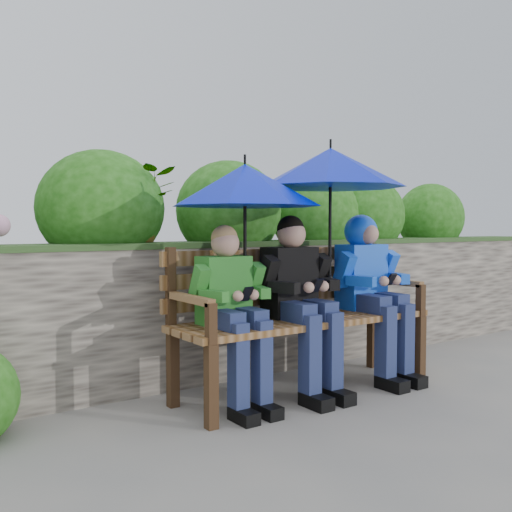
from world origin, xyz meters
TOP-DOWN VIEW (x-y plane):
  - ground at (0.00, 0.00)m, footprint 60.00×60.00m
  - garden_backdrop at (-0.01, 1.60)m, footprint 8.00×2.88m
  - park_bench at (0.36, 0.11)m, footprint 1.92×0.56m
  - boy_left at (-0.24, 0.02)m, footprint 0.48×0.56m
  - boy_middle at (0.29, 0.01)m, footprint 0.53×0.61m
  - boy_right at (0.99, 0.02)m, footprint 0.54×0.65m
  - umbrella_left at (-0.11, 0.07)m, footprint 0.97×0.97m
  - umbrella_right at (0.57, 0.01)m, footprint 1.04×1.04m

SIDE VIEW (x-z plane):
  - ground at x=0.00m, z-range 0.00..0.00m
  - park_bench at x=0.36m, z-range 0.07..1.08m
  - garden_backdrop at x=-0.01m, z-range -0.28..1.49m
  - boy_left at x=-0.24m, z-range 0.08..1.24m
  - boy_middle at x=0.29m, z-range 0.08..1.30m
  - boy_right at x=0.99m, z-range 0.12..1.36m
  - umbrella_left at x=-0.11m, z-range 0.98..1.84m
  - umbrella_right at x=0.57m, z-range 1.06..2.05m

